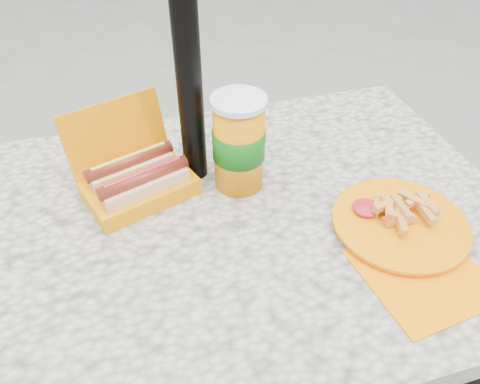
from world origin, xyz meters
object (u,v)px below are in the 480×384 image
object	(u,v)px
umbrella_pole	(184,12)
soda_cup	(239,143)
hotdog_box	(137,179)
fries_plate	(401,225)

from	to	relation	value
umbrella_pole	soda_cup	world-z (taller)	umbrella_pole
soda_cup	hotdog_box	bearing A→B (deg)	172.93
umbrella_pole	hotdog_box	world-z (taller)	umbrella_pole
umbrella_pole	fries_plate	bearing A→B (deg)	-40.20
hotdog_box	fries_plate	size ratio (longest dim) A/B	0.73
hotdog_box	soda_cup	world-z (taller)	soda_cup
fries_plate	soda_cup	distance (m)	0.35
umbrella_pole	hotdog_box	bearing A→B (deg)	-165.03
umbrella_pole	fries_plate	xyz separation A→B (m)	(0.33, -0.28, -0.34)
hotdog_box	fries_plate	bearing A→B (deg)	-46.85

